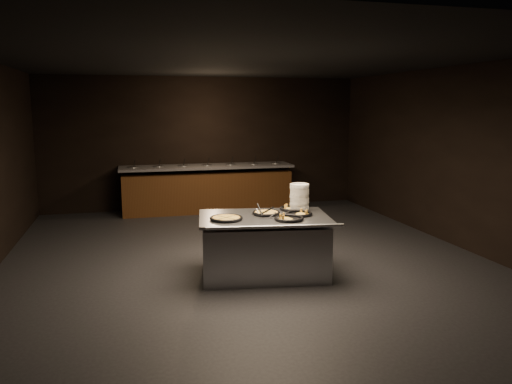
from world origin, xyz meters
TOP-DOWN VIEW (x-y plane):
  - room at (0.00, 0.00)m, footprint 7.02×8.02m
  - salad_bar at (0.00, 3.56)m, footprint 3.70×0.83m
  - serving_counter at (0.07, -0.82)m, footprint 1.84×1.34m
  - plate_stack at (0.65, -0.58)m, footprint 0.27×0.27m
  - pan_veggie_whole at (-0.45, -0.91)m, footprint 0.43×0.43m
  - pan_cheese_whole at (0.13, -0.72)m, footprint 0.37×0.37m
  - pan_cheese_slices_a at (0.57, -0.52)m, footprint 0.36×0.36m
  - pan_cheese_slices_b at (0.32, -1.12)m, footprint 0.38×0.38m
  - pan_veggie_slices at (0.55, -0.88)m, footprint 0.35×0.35m
  - server_left at (0.00, -0.81)m, footprint 0.10×0.33m
  - server_right at (0.11, -0.98)m, footprint 0.29×0.21m

SIDE VIEW (x-z plane):
  - serving_counter at x=0.07m, z-range -0.02..0.80m
  - salad_bar at x=0.00m, z-range -0.15..1.03m
  - pan_cheese_slices_b at x=0.32m, z-range 0.81..0.85m
  - pan_cheese_slices_a at x=0.57m, z-range 0.81..0.85m
  - pan_veggie_slices at x=0.55m, z-range 0.81..0.85m
  - pan_cheese_whole at x=0.13m, z-range 0.81..0.85m
  - pan_veggie_whole at x=-0.45m, z-range 0.81..0.85m
  - server_right at x=0.11m, z-range 0.81..0.97m
  - server_left at x=0.00m, z-range 0.81..0.97m
  - plate_stack at x=0.65m, z-range 0.81..1.18m
  - room at x=0.00m, z-range -0.01..2.91m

